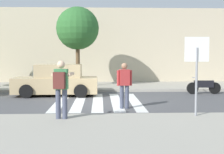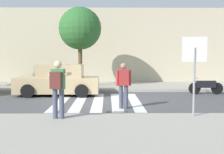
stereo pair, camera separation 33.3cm
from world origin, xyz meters
The scene contains 15 objects.
ground_plane centered at (0.00, 0.00, 0.00)m, with size 120.00×120.00×0.00m, color #4C4C4F.
sidewalk_near centered at (0.00, -6.20, 0.07)m, with size 60.00×6.00×0.14m, color #9E998C.
sidewalk_far centered at (0.00, 6.00, 0.07)m, with size 60.00×4.80×0.14m, color #9E998C.
building_facade_far centered at (0.00, 10.40, 2.62)m, with size 56.00×4.00×5.23m, color beige.
crosswalk_stripe_0 centered at (-1.60, 0.20, 0.00)m, with size 0.44×5.20×0.01m, color silver.
crosswalk_stripe_1 centered at (-0.80, 0.20, 0.00)m, with size 0.44×5.20×0.01m, color silver.
crosswalk_stripe_2 centered at (0.00, 0.20, 0.00)m, with size 0.44×5.20×0.01m, color silver.
crosswalk_stripe_3 centered at (0.80, 0.20, 0.00)m, with size 0.44×5.20×0.01m, color silver.
crosswalk_stripe_4 centered at (1.60, 0.20, 0.00)m, with size 0.44×5.20×0.01m, color silver.
stop_sign centered at (3.08, -3.66, 1.92)m, with size 0.76×0.08×2.44m.
photographer_with_backpack centered at (-1.05, -4.01, 1.17)m, with size 0.65×0.89×1.72m.
pedestrian_crossing centered at (1.02, -1.52, 0.97)m, with size 0.58×0.27×1.72m.
parked_car_tan centered at (-2.04, 2.30, 0.73)m, with size 4.10×1.92×1.55m.
motorcycle centered at (5.44, 2.60, 0.41)m, with size 1.76×0.60×0.87m.
street_tree_center centered at (-1.20, 5.17, 3.54)m, with size 2.49×2.49×4.66m.
Camera 2 is at (0.42, -13.19, 2.06)m, focal length 50.00 mm.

